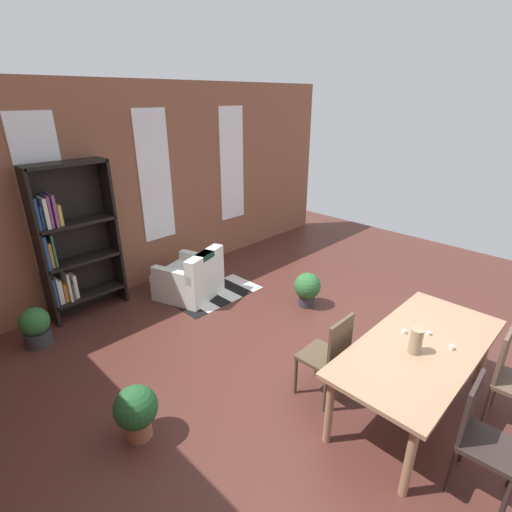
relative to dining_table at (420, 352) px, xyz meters
The scene contains 18 objects.
ground_plane 0.84m from the dining_table, 91.62° to the left, with size 9.82×9.82×0.00m, color #502922.
back_wall_brick 4.44m from the dining_table, 90.19° to the left, with size 7.83×0.12×3.07m, color brown.
window_pane_0 4.69m from the dining_table, 110.57° to the left, with size 0.55×0.02×1.99m, color white.
window_pane_1 4.41m from the dining_table, 90.20° to the left, with size 0.55×0.02×1.99m, color white.
window_pane_2 4.68m from the dining_table, 69.77° to the left, with size 0.55×0.02×1.99m, color white.
dining_table is the anchor object (origin of this frame).
vase_on_table 0.25m from the dining_table, behind, with size 0.11×0.11×0.24m, color #998466.
tealight_candle_0 0.27m from the dining_table, 61.77° to the right, with size 0.04×0.04×0.04m, color silver.
tealight_candle_1 0.23m from the dining_table, ahead, with size 0.04×0.04×0.03m, color silver.
tealight_candle_2 0.23m from the dining_table, 71.27° to the left, with size 0.04×0.04×0.03m, color silver.
dining_chair_near_left 0.83m from the dining_table, 123.64° to the right, with size 0.42×0.42×0.95m.
dining_chair_far_left 0.83m from the dining_table, 123.35° to the left, with size 0.40×0.40×0.95m.
bookshelf_tall 4.38m from the dining_table, 109.74° to the left, with size 1.02×0.32×2.09m.
armchair_white 3.43m from the dining_table, 91.83° to the left, with size 1.01×1.01×0.75m.
potted_plant_by_shelf 2.61m from the dining_table, 142.10° to the left, with size 0.39×0.39×0.52m.
potted_plant_corner 4.34m from the dining_table, 120.49° to the left, with size 0.35×0.35×0.50m.
potted_plant_window 2.18m from the dining_table, 65.57° to the left, with size 0.38×0.38×0.51m.
striped_rug 3.22m from the dining_table, 86.88° to the left, with size 1.34×0.71×0.01m.
Camera 1 is at (-3.12, -1.48, 2.84)m, focal length 26.86 mm.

